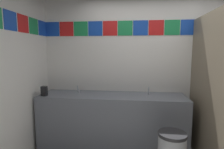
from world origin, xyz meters
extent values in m
cube|color=white|center=(0.00, 1.46, 1.36)|extent=(3.97, 0.08, 2.73)
cube|color=#1947B7|center=(-1.85, 1.41, 2.01)|extent=(0.25, 0.01, 0.25)
cube|color=red|center=(-1.59, 1.41, 2.01)|extent=(0.25, 0.01, 0.25)
cube|color=#1E8C4C|center=(-1.32, 1.41, 2.01)|extent=(0.25, 0.01, 0.25)
cube|color=#1947B7|center=(-1.06, 1.41, 2.01)|extent=(0.25, 0.01, 0.25)
cube|color=red|center=(-0.79, 1.41, 2.01)|extent=(0.25, 0.01, 0.25)
cube|color=#1E8C4C|center=(-0.53, 1.41, 2.01)|extent=(0.25, 0.01, 0.25)
cube|color=#1947B7|center=(-0.26, 1.41, 2.01)|extent=(0.25, 0.01, 0.25)
cube|color=red|center=(0.00, 1.41, 2.01)|extent=(0.25, 0.01, 0.25)
cube|color=#1E8C4C|center=(0.26, 1.41, 2.01)|extent=(0.25, 0.01, 0.25)
cube|color=#1947B7|center=(0.53, 1.41, 2.01)|extent=(0.25, 0.01, 0.25)
cube|color=red|center=(0.79, 1.41, 2.01)|extent=(0.25, 0.01, 0.25)
cube|color=#1E8C4C|center=(1.06, 1.41, 2.01)|extent=(0.25, 0.01, 0.25)
cube|color=#1947B7|center=(-1.98, 0.43, 2.01)|extent=(0.01, 0.25, 0.25)
cube|color=red|center=(-1.98, 0.71, 2.01)|extent=(0.01, 0.25, 0.25)
cube|color=#1E8C4C|center=(-1.98, 0.99, 2.01)|extent=(0.01, 0.25, 0.25)
cube|color=#1947B7|center=(-1.98, 1.28, 2.01)|extent=(0.01, 0.25, 0.25)
cube|color=slate|center=(-0.73, 1.11, 0.44)|extent=(2.42, 0.61, 0.89)
cube|color=slate|center=(-0.73, 1.40, 0.85)|extent=(2.42, 0.03, 0.08)
cylinder|color=white|center=(-1.33, 1.08, 0.83)|extent=(0.34, 0.34, 0.10)
cylinder|color=white|center=(-0.12, 1.08, 0.83)|extent=(0.34, 0.34, 0.10)
cylinder|color=silver|center=(-1.33, 1.22, 0.91)|extent=(0.04, 0.04, 0.05)
cylinder|color=silver|center=(-1.33, 1.17, 0.98)|extent=(0.02, 0.06, 0.09)
cylinder|color=silver|center=(-0.12, 1.22, 0.91)|extent=(0.04, 0.04, 0.05)
cylinder|color=silver|center=(-0.12, 1.17, 0.98)|extent=(0.02, 0.06, 0.09)
cube|color=black|center=(-1.82, 0.92, 0.97)|extent=(0.09, 0.07, 0.16)
cylinder|color=black|center=(-1.82, 0.88, 0.91)|extent=(0.02, 0.02, 0.03)
cube|color=#726651|center=(0.63, 0.67, 1.06)|extent=(0.04, 1.49, 2.13)
cylinder|color=#262628|center=(0.11, 0.34, 0.60)|extent=(0.35, 0.35, 0.04)
camera|label=1|loc=(-0.37, -1.88, 1.62)|focal=29.61mm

